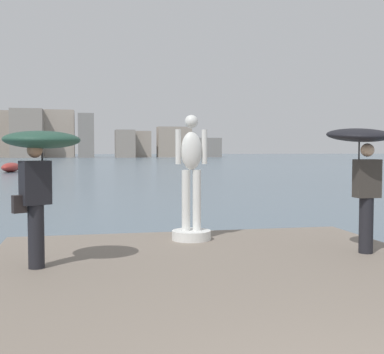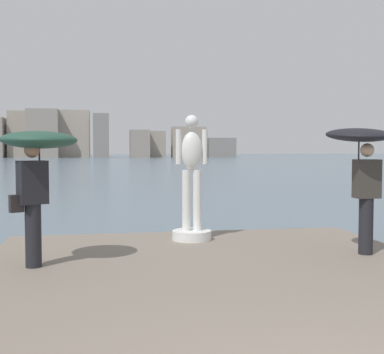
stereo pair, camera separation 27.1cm
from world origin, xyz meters
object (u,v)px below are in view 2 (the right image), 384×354
Objects in this scene: statue_white_figure at (192,191)px; onlooker_right at (362,155)px; boat_mid at (25,167)px; onlooker_left at (37,157)px.

statue_white_figure is 2.99m from onlooker_right.
statue_white_figure is 0.54× the size of boat_mid.
boat_mid is (-11.04, 41.71, -1.52)m from onlooker_right.
statue_white_figure is at bearing -77.80° from boat_mid.
onlooker_right is 43.17m from boat_mid.
onlooker_right reaches higher than onlooker_left.
onlooker_right reaches higher than boat_mid.
onlooker_right is at bearing -0.16° from onlooker_left.
onlooker_left is at bearing -81.57° from boat_mid.
onlooker_left is 0.45× the size of boat_mid.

